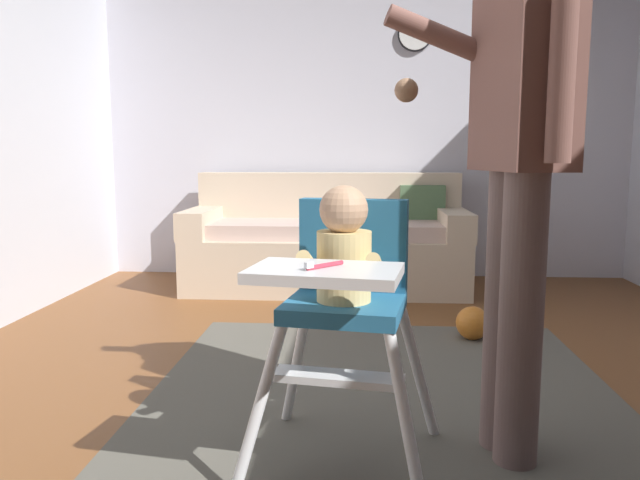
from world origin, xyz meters
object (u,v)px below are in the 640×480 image
object	(u,v)px
couch	(328,244)
adult_standing	(518,166)
high_chair	(345,278)
wall_clock	(415,34)
toy_ball	(473,323)

from	to	relation	value
couch	adult_standing	world-z (taller)	adult_standing
high_chair	adult_standing	world-z (taller)	adult_standing
wall_clock	couch	bearing A→B (deg)	-144.27
toy_ball	couch	bearing A→B (deg)	123.63
couch	wall_clock	size ratio (longest dim) A/B	7.48
couch	toy_ball	world-z (taller)	couch
couch	high_chair	world-z (taller)	high_chair
couch	wall_clock	xyz separation A→B (m)	(0.66, 0.48, 1.62)
high_chair	adult_standing	distance (m)	0.65
high_chair	adult_standing	bearing A→B (deg)	109.86
wall_clock	high_chair	bearing A→B (deg)	-98.28
high_chair	adult_standing	xyz separation A→B (m)	(0.54, 0.10, 0.35)
high_chair	adult_standing	size ratio (longest dim) A/B	0.54
high_chair	toy_ball	world-z (taller)	high_chair
couch	adult_standing	xyz separation A→B (m)	(0.74, -2.61, 0.64)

